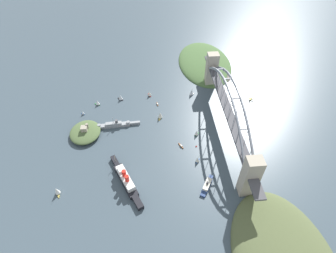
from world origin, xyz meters
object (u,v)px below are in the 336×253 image
at_px(channel_marker_buoy, 196,146).
at_px(harbor_arch_bridge, 227,111).
at_px(seaplane_taxiing_near_bridge, 251,99).
at_px(ocean_liner, 126,180).
at_px(small_boat_0, 197,133).
at_px(small_boat_1, 83,113).
at_px(harbor_ferry_steamer, 207,185).
at_px(small_boat_8, 160,115).
at_px(fort_island_mid_harbor, 85,132).
at_px(small_boat_4, 121,97).
at_px(small_boat_5, 198,160).
at_px(small_boat_6, 192,92).
at_px(naval_cruiser, 114,125).
at_px(small_boat_7, 57,191).
at_px(small_boat_10, 98,103).
at_px(small_boat_9, 181,146).
at_px(small_boat_2, 157,104).
at_px(small_boat_3, 150,93).

bearing_deg(channel_marker_buoy, harbor_arch_bridge, -54.03).
bearing_deg(harbor_arch_bridge, channel_marker_buoy, 125.97).
bearing_deg(seaplane_taxiing_near_bridge, ocean_liner, 125.36).
relative_size(seaplane_taxiing_near_bridge, small_boat_0, 0.98).
bearing_deg(seaplane_taxiing_near_bridge, small_boat_1, 92.59).
distance_m(harbor_ferry_steamer, small_boat_8, 128.45).
xyz_separation_m(fort_island_mid_harbor, small_boat_8, (24.09, -103.79, 0.86)).
distance_m(ocean_liner, small_boat_8, 116.23).
bearing_deg(small_boat_4, small_boat_0, -128.93).
bearing_deg(small_boat_1, small_boat_5, -123.39).
xyz_separation_m(small_boat_6, small_boat_8, (-49.13, 53.05, -0.25)).
height_order(ocean_liner, naval_cruiser, ocean_liner).
distance_m(small_boat_7, small_boat_10, 154.83).
distance_m(naval_cruiser, small_boat_4, 59.14).
xyz_separation_m(seaplane_taxiing_near_bridge, small_boat_9, (-85.45, 120.12, -1.30)).
relative_size(small_boat_7, small_boat_8, 1.06).
bearing_deg(ocean_liner, small_boat_1, 28.00).
bearing_deg(small_boat_7, small_boat_1, -4.52).
distance_m(small_boat_2, channel_marker_buoy, 100.33).
relative_size(fort_island_mid_harbor, small_boat_3, 4.62).
bearing_deg(fort_island_mid_harbor, small_boat_9, -104.39).
distance_m(ocean_liner, small_boat_1, 139.88).
xyz_separation_m(seaplane_taxiing_near_bridge, small_boat_3, (23.72, 156.85, 2.61)).
xyz_separation_m(ocean_liner, small_boat_8, (106.37, -46.86, -0.40)).
height_order(small_boat_2, small_boat_7, small_boat_7).
distance_m(fort_island_mid_harbor, small_boat_1, 42.14).
distance_m(seaplane_taxiing_near_bridge, small_boat_8, 146.41).
xyz_separation_m(small_boat_8, channel_marker_buoy, (-59.15, -43.37, -4.01)).
height_order(harbor_ferry_steamer, small_boat_6, small_boat_6).
xyz_separation_m(small_boat_2, small_boat_7, (-144.77, 120.64, 4.76)).
xyz_separation_m(small_boat_1, small_boat_3, (35.33, -99.21, 1.34)).
distance_m(small_boat_2, small_boat_9, 90.63).
relative_size(small_boat_3, small_boat_4, 1.01).
distance_m(small_boat_4, small_boat_5, 163.98).
xyz_separation_m(small_boat_1, small_boat_6, (32.01, -165.58, 2.00)).
bearing_deg(small_boat_7, small_boat_10, -11.14).
height_order(small_boat_1, small_boat_10, small_boat_10).
bearing_deg(small_boat_10, small_boat_5, -132.19).
bearing_deg(small_boat_8, fort_island_mid_harbor, 103.07).
distance_m(small_boat_6, small_boat_9, 110.02).
distance_m(naval_cruiser, small_boat_3, 82.80).
bearing_deg(small_boat_2, small_boat_5, -159.37).
bearing_deg(small_boat_0, small_boat_6, -3.96).
xyz_separation_m(harbor_arch_bridge, small_boat_9, (-29.81, 64.37, -30.18)).
bearing_deg(channel_marker_buoy, naval_cruiser, 66.53).
xyz_separation_m(harbor_ferry_steamer, small_boat_1, (137.07, 158.43, 0.94)).
xyz_separation_m(ocean_liner, small_boat_9, (49.64, -70.27, -4.72)).
xyz_separation_m(harbor_arch_bridge, small_boat_7, (-87.67, 210.71, -25.52)).
relative_size(naval_cruiser, channel_marker_buoy, 26.66).
height_order(harbor_arch_bridge, small_boat_8, harbor_arch_bridge).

